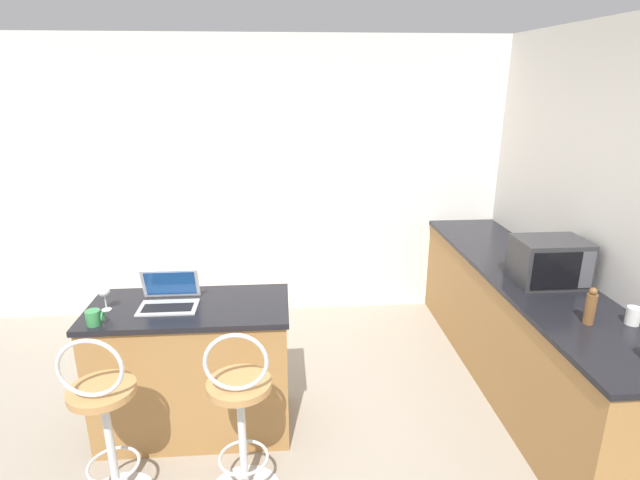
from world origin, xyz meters
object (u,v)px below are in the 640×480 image
(microwave, at_px, (549,262))
(mug_white, at_px, (634,316))
(bar_stool_near, at_px, (106,427))
(mug_green, at_px, (94,318))
(bar_stool_far, at_px, (241,420))
(laptop, at_px, (169,297))
(wine_glass_short, at_px, (104,292))
(pepper_mill, at_px, (591,307))

(microwave, bearing_deg, mug_white, -72.88)
(bar_stool_near, xyz_separation_m, mug_green, (-0.14, 0.40, 0.43))
(bar_stool_far, height_order, laptop, laptop)
(bar_stool_far, distance_m, laptop, 0.90)
(mug_white, height_order, wine_glass_short, wine_glass_short)
(bar_stool_near, distance_m, wine_glass_short, 0.79)
(laptop, relative_size, pepper_mill, 1.58)
(wine_glass_short, xyz_separation_m, mug_green, (-0.00, -0.19, -0.07))
(laptop, relative_size, mug_green, 3.51)
(bar_stool_near, height_order, mug_white, bar_stool_near)
(bar_stool_near, height_order, pepper_mill, pepper_mill)
(microwave, relative_size, mug_white, 4.43)
(wine_glass_short, relative_size, mug_green, 1.57)
(microwave, bearing_deg, bar_stool_near, -163.88)
(bar_stool_near, relative_size, mug_green, 10.68)
(bar_stool_far, bearing_deg, pepper_mill, 5.85)
(bar_stool_far, xyz_separation_m, mug_white, (2.22, 0.18, 0.44))
(bar_stool_near, height_order, laptop, laptop)
(mug_white, relative_size, pepper_mill, 0.46)
(laptop, xyz_separation_m, microwave, (2.50, 0.15, 0.10))
(wine_glass_short, bearing_deg, bar_stool_far, -35.39)
(bar_stool_far, bearing_deg, mug_white, 4.53)
(bar_stool_far, bearing_deg, bar_stool_near, 180.00)
(wine_glass_short, bearing_deg, bar_stool_near, -77.08)
(microwave, bearing_deg, laptop, -176.49)
(microwave, distance_m, mug_white, 0.65)
(microwave, height_order, mug_white, microwave)
(wine_glass_short, bearing_deg, pepper_mill, -7.87)
(pepper_mill, height_order, mug_green, pepper_mill)
(wine_glass_short, height_order, pepper_mill, pepper_mill)
(bar_stool_far, relative_size, mug_green, 10.68)
(bar_stool_near, relative_size, laptop, 3.04)
(mug_green, bearing_deg, bar_stool_far, -25.65)
(mug_white, bearing_deg, microwave, 107.12)
(microwave, distance_m, wine_glass_short, 2.87)
(mug_white, distance_m, mug_green, 3.07)
(mug_white, xyz_separation_m, wine_glass_short, (-3.05, 0.41, 0.06))
(mug_green, bearing_deg, laptop, 32.27)
(bar_stool_near, xyz_separation_m, mug_white, (2.92, 0.18, 0.44))
(bar_stool_near, bearing_deg, wine_glass_short, 102.92)
(wine_glass_short, bearing_deg, microwave, 3.97)
(mug_white, xyz_separation_m, mug_green, (-3.06, 0.22, -0.01))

